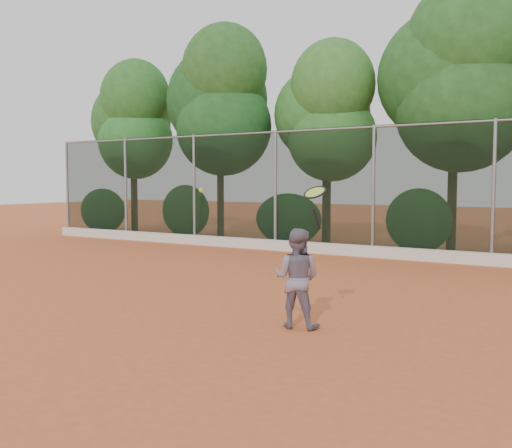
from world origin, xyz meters
The scene contains 7 objects.
ground centered at (0.00, 0.00, 0.00)m, with size 80.00×80.00×0.00m, color #CB5D30.
concrete_curb centered at (0.00, 6.82, 0.15)m, with size 24.00×0.20×0.30m, color silver.
tennis_player centered at (1.71, -0.73, 0.68)m, with size 0.66×0.52×1.37m, color slate.
chainlink_fence centered at (0.00, 7.00, 1.86)m, with size 24.09×0.09×3.50m.
foliage_backdrop centered at (-0.55, 8.98, 4.40)m, with size 23.70×3.63×7.55m.
tennis_racket centered at (2.00, -0.78, 1.82)m, with size 0.35×0.33×0.59m.
tennis_ball_in_flight centered at (0.12, -0.76, 1.87)m, with size 0.07×0.07×0.07m.
Camera 1 is at (5.26, -7.61, 2.00)m, focal length 40.00 mm.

